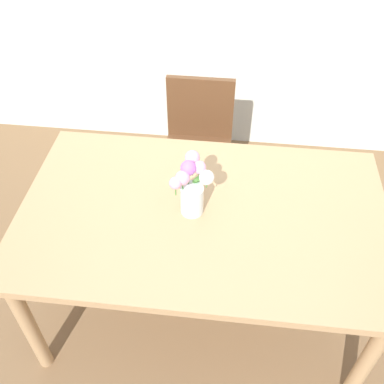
{
  "coord_description": "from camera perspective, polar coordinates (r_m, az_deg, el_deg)",
  "views": [
    {
      "loc": [
        0.11,
        -1.38,
        2.27
      ],
      "look_at": [
        -0.05,
        0.0,
        0.9
      ],
      "focal_mm": 41.56,
      "sensor_mm": 36.0,
      "label": 1
    }
  ],
  "objects": [
    {
      "name": "chair_far",
      "position": [
        2.86,
        0.81,
        6.73
      ],
      "size": [
        0.42,
        0.42,
        0.9
      ],
      "rotation": [
        0.0,
        0.0,
        3.14
      ],
      "color": "brown",
      "rests_on": "ground_plane"
    },
    {
      "name": "dining_table",
      "position": [
        2.1,
        1.4,
        -4.14
      ],
      "size": [
        1.7,
        1.04,
        0.78
      ],
      "color": "tan",
      "rests_on": "ground_plane"
    },
    {
      "name": "ground_plane",
      "position": [
        2.66,
        1.13,
        -14.0
      ],
      "size": [
        12.0,
        12.0,
        0.0
      ],
      "primitive_type": "plane",
      "color": "brown"
    },
    {
      "name": "flower_vase",
      "position": [
        1.95,
        -0.01,
        0.82
      ],
      "size": [
        0.19,
        0.2,
        0.27
      ],
      "color": "silver",
      "rests_on": "dining_table"
    }
  ]
}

